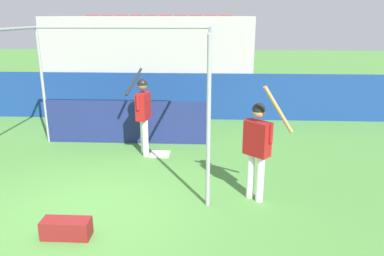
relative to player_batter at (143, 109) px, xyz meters
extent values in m
plane|color=#477F38|center=(-0.47, -2.75, -1.07)|extent=(60.00, 60.00, 0.00)
cube|color=navy|center=(-0.47, 3.16, -0.37)|extent=(24.00, 0.12, 1.42)
cube|color=#9E9E99|center=(-0.47, 4.82, 0.46)|extent=(6.50, 3.20, 3.07)
cube|color=maroon|center=(-2.94, 3.62, 0.39)|extent=(0.45, 0.40, 0.10)
cube|color=maroon|center=(-2.94, 3.80, 0.62)|extent=(0.45, 0.06, 0.40)
cube|color=maroon|center=(-2.39, 3.62, 0.39)|extent=(0.45, 0.40, 0.10)
cube|color=maroon|center=(-2.39, 3.80, 0.62)|extent=(0.45, 0.06, 0.40)
cube|color=maroon|center=(-1.84, 3.62, 0.39)|extent=(0.45, 0.40, 0.10)
cube|color=maroon|center=(-1.84, 3.80, 0.62)|extent=(0.45, 0.06, 0.40)
cube|color=maroon|center=(-1.29, 3.62, 0.39)|extent=(0.45, 0.40, 0.10)
cube|color=maroon|center=(-1.29, 3.80, 0.62)|extent=(0.45, 0.06, 0.40)
cube|color=maroon|center=(-0.74, 3.62, 0.39)|extent=(0.45, 0.40, 0.10)
cube|color=maroon|center=(-0.74, 3.80, 0.62)|extent=(0.45, 0.06, 0.40)
cube|color=maroon|center=(-0.19, 3.62, 0.39)|extent=(0.45, 0.40, 0.10)
cube|color=maroon|center=(-0.19, 3.80, 0.62)|extent=(0.45, 0.06, 0.40)
cube|color=maroon|center=(0.36, 3.62, 0.39)|extent=(0.45, 0.40, 0.10)
cube|color=maroon|center=(0.36, 3.80, 0.62)|extent=(0.45, 0.06, 0.40)
cube|color=maroon|center=(0.91, 3.62, 0.39)|extent=(0.45, 0.40, 0.10)
cube|color=maroon|center=(0.91, 3.80, 0.62)|extent=(0.45, 0.06, 0.40)
cube|color=maroon|center=(1.46, 3.62, 0.39)|extent=(0.45, 0.40, 0.10)
cube|color=maroon|center=(1.46, 3.80, 0.62)|extent=(0.45, 0.06, 0.40)
cube|color=maroon|center=(2.01, 3.62, 0.39)|extent=(0.45, 0.40, 0.10)
cube|color=maroon|center=(2.01, 3.80, 0.62)|extent=(0.45, 0.06, 0.40)
cube|color=maroon|center=(-2.94, 4.42, 0.79)|extent=(0.45, 0.40, 0.10)
cube|color=maroon|center=(-2.94, 4.60, 1.02)|extent=(0.45, 0.06, 0.40)
cube|color=maroon|center=(-2.39, 4.42, 0.79)|extent=(0.45, 0.40, 0.10)
cube|color=maroon|center=(-2.39, 4.60, 1.02)|extent=(0.45, 0.06, 0.40)
cube|color=maroon|center=(-1.84, 4.42, 0.79)|extent=(0.45, 0.40, 0.10)
cube|color=maroon|center=(-1.84, 4.60, 1.02)|extent=(0.45, 0.06, 0.40)
cube|color=maroon|center=(-1.29, 4.42, 0.79)|extent=(0.45, 0.40, 0.10)
cube|color=maroon|center=(-1.29, 4.60, 1.02)|extent=(0.45, 0.06, 0.40)
cube|color=maroon|center=(-0.74, 4.42, 0.79)|extent=(0.45, 0.40, 0.10)
cube|color=maroon|center=(-0.74, 4.60, 1.02)|extent=(0.45, 0.06, 0.40)
cube|color=maroon|center=(-0.19, 4.42, 0.79)|extent=(0.45, 0.40, 0.10)
cube|color=maroon|center=(-0.19, 4.60, 1.02)|extent=(0.45, 0.06, 0.40)
cube|color=maroon|center=(0.36, 4.42, 0.79)|extent=(0.45, 0.40, 0.10)
cube|color=maroon|center=(0.36, 4.60, 1.02)|extent=(0.45, 0.06, 0.40)
cube|color=maroon|center=(0.91, 4.42, 0.79)|extent=(0.45, 0.40, 0.10)
cube|color=maroon|center=(0.91, 4.60, 1.02)|extent=(0.45, 0.06, 0.40)
cube|color=maroon|center=(1.46, 4.42, 0.79)|extent=(0.45, 0.40, 0.10)
cube|color=maroon|center=(1.46, 4.60, 1.02)|extent=(0.45, 0.06, 0.40)
cube|color=maroon|center=(2.01, 4.42, 0.79)|extent=(0.45, 0.40, 0.10)
cube|color=maroon|center=(2.01, 4.60, 1.02)|extent=(0.45, 0.06, 0.40)
cube|color=maroon|center=(-2.94, 5.22, 1.19)|extent=(0.45, 0.40, 0.10)
cube|color=maroon|center=(-2.94, 5.40, 1.42)|extent=(0.45, 0.06, 0.40)
cube|color=maroon|center=(-2.39, 5.22, 1.19)|extent=(0.45, 0.40, 0.10)
cube|color=maroon|center=(-2.39, 5.40, 1.42)|extent=(0.45, 0.06, 0.40)
cube|color=maroon|center=(-1.84, 5.22, 1.19)|extent=(0.45, 0.40, 0.10)
cube|color=maroon|center=(-1.84, 5.40, 1.42)|extent=(0.45, 0.06, 0.40)
cube|color=maroon|center=(-1.29, 5.22, 1.19)|extent=(0.45, 0.40, 0.10)
cube|color=maroon|center=(-1.29, 5.40, 1.42)|extent=(0.45, 0.06, 0.40)
cube|color=maroon|center=(-0.74, 5.22, 1.19)|extent=(0.45, 0.40, 0.10)
cube|color=maroon|center=(-0.74, 5.40, 1.42)|extent=(0.45, 0.06, 0.40)
cube|color=maroon|center=(-0.19, 5.22, 1.19)|extent=(0.45, 0.40, 0.10)
cube|color=maroon|center=(-0.19, 5.40, 1.42)|extent=(0.45, 0.06, 0.40)
cube|color=maroon|center=(0.36, 5.22, 1.19)|extent=(0.45, 0.40, 0.10)
cube|color=maroon|center=(0.36, 5.40, 1.42)|extent=(0.45, 0.06, 0.40)
cube|color=maroon|center=(0.91, 5.22, 1.19)|extent=(0.45, 0.40, 0.10)
cube|color=maroon|center=(0.91, 5.40, 1.42)|extent=(0.45, 0.06, 0.40)
cube|color=maroon|center=(1.46, 5.22, 1.19)|extent=(0.45, 0.40, 0.10)
cube|color=maroon|center=(1.46, 5.40, 1.42)|extent=(0.45, 0.06, 0.40)
cube|color=maroon|center=(2.01, 5.22, 1.19)|extent=(0.45, 0.40, 0.10)
cube|color=maroon|center=(2.01, 5.40, 1.42)|extent=(0.45, 0.06, 0.40)
cube|color=maroon|center=(-2.94, 6.02, 1.59)|extent=(0.45, 0.40, 0.10)
cube|color=maroon|center=(-2.94, 6.20, 1.82)|extent=(0.45, 0.06, 0.40)
cube|color=maroon|center=(-2.39, 6.02, 1.59)|extent=(0.45, 0.40, 0.10)
cube|color=maroon|center=(-2.39, 6.20, 1.82)|extent=(0.45, 0.06, 0.40)
cube|color=maroon|center=(-1.84, 6.02, 1.59)|extent=(0.45, 0.40, 0.10)
cube|color=maroon|center=(-1.84, 6.20, 1.82)|extent=(0.45, 0.06, 0.40)
cube|color=maroon|center=(-1.29, 6.02, 1.59)|extent=(0.45, 0.40, 0.10)
cube|color=maroon|center=(-1.29, 6.20, 1.82)|extent=(0.45, 0.06, 0.40)
cube|color=maroon|center=(-0.74, 6.02, 1.59)|extent=(0.45, 0.40, 0.10)
cube|color=maroon|center=(-0.74, 6.20, 1.82)|extent=(0.45, 0.06, 0.40)
cube|color=maroon|center=(-0.19, 6.02, 1.59)|extent=(0.45, 0.40, 0.10)
cube|color=maroon|center=(-0.19, 6.20, 1.82)|extent=(0.45, 0.06, 0.40)
cube|color=maroon|center=(0.36, 6.02, 1.59)|extent=(0.45, 0.40, 0.10)
cube|color=maroon|center=(0.36, 6.20, 1.82)|extent=(0.45, 0.06, 0.40)
cube|color=maroon|center=(0.91, 6.02, 1.59)|extent=(0.45, 0.40, 0.10)
cube|color=maroon|center=(0.91, 6.20, 1.82)|extent=(0.45, 0.06, 0.40)
cube|color=maroon|center=(1.46, 6.02, 1.59)|extent=(0.45, 0.40, 0.10)
cube|color=maroon|center=(1.46, 6.20, 1.82)|extent=(0.45, 0.06, 0.40)
cube|color=maroon|center=(2.01, 6.02, 1.59)|extent=(0.45, 0.40, 0.10)
cube|color=maroon|center=(2.01, 6.20, 1.82)|extent=(0.45, 0.06, 0.40)
cylinder|color=gray|center=(1.49, -2.36, 0.34)|extent=(0.07, 0.07, 2.83)
cylinder|color=gray|center=(-2.60, 0.78, 0.34)|extent=(0.07, 0.07, 2.83)
cylinder|color=gray|center=(1.49, 0.78, 0.34)|extent=(0.07, 0.07, 2.83)
cylinder|color=gray|center=(-2.60, -0.79, 1.75)|extent=(0.06, 3.14, 0.06)
cylinder|color=gray|center=(1.49, -0.79, 1.75)|extent=(0.06, 3.14, 0.06)
cylinder|color=gray|center=(-0.56, 0.78, 1.75)|extent=(4.09, 0.06, 0.06)
cube|color=navy|center=(-0.56, 0.76, -0.53)|extent=(4.02, 0.03, 1.09)
cube|color=white|center=(0.36, -0.01, -1.07)|extent=(0.44, 0.44, 0.02)
cylinder|color=white|center=(0.05, -0.12, -0.65)|extent=(0.15, 0.15, 0.85)
cylinder|color=white|center=(-0.04, 0.10, -0.65)|extent=(0.15, 0.15, 0.85)
cube|color=maroon|center=(0.01, -0.01, 0.07)|extent=(0.29, 0.49, 0.60)
sphere|color=brown|center=(0.01, -0.01, 0.54)|extent=(0.21, 0.21, 0.21)
sphere|color=black|center=(0.01, -0.01, 0.59)|extent=(0.22, 0.22, 0.22)
cylinder|color=maroon|center=(-0.07, -0.24, 0.21)|extent=(0.08, 0.08, 0.33)
cylinder|color=maroon|center=(0.01, 0.23, 0.21)|extent=(0.08, 0.08, 0.33)
cylinder|color=black|center=(-0.24, 0.30, 0.57)|extent=(0.30, 0.72, 0.54)
sphere|color=black|center=(0.09, 0.19, 0.32)|extent=(0.08, 0.08, 0.08)
cylinder|color=white|center=(2.23, -2.04, -0.66)|extent=(0.18, 0.18, 0.83)
cylinder|color=white|center=(2.38, -2.17, -0.66)|extent=(0.18, 0.18, 0.83)
cube|color=maroon|center=(2.31, -2.11, 0.05)|extent=(0.48, 0.46, 0.59)
sphere|color=#A37556|center=(2.31, -2.11, 0.51)|extent=(0.21, 0.21, 0.21)
sphere|color=black|center=(2.31, -2.11, 0.55)|extent=(0.22, 0.22, 0.22)
cylinder|color=maroon|center=(2.16, -1.92, 0.18)|extent=(0.10, 0.10, 0.32)
cylinder|color=maroon|center=(2.51, -2.23, 0.18)|extent=(0.10, 0.10, 0.32)
cylinder|color=#AD7F4C|center=(2.58, -2.37, 0.61)|extent=(0.56, 0.29, 0.80)
sphere|color=#AD7F4C|center=(2.47, -2.12, 0.22)|extent=(0.08, 0.08, 0.08)
cube|color=maroon|center=(-0.54, -3.43, -0.93)|extent=(0.70, 0.28, 0.28)
camera|label=1|loc=(1.52, -8.09, 2.03)|focal=35.00mm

